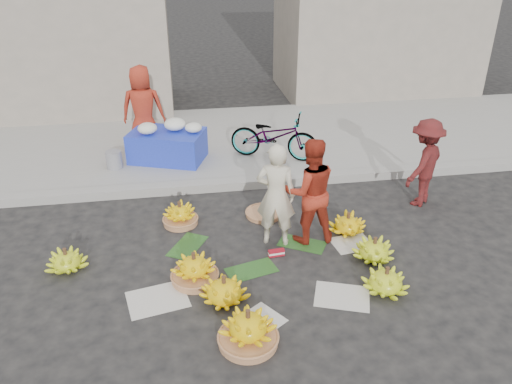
{
  "coord_description": "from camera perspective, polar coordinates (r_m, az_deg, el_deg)",
  "views": [
    {
      "loc": [
        -0.89,
        -5.44,
        3.89
      ],
      "look_at": [
        0.1,
        0.65,
        0.7
      ],
      "focal_mm": 35.0,
      "sensor_mm": 36.0,
      "label": 1
    }
  ],
  "objects": [
    {
      "name": "bicycle",
      "position": [
        9.34,
        2.05,
        6.41
      ],
      "size": [
        1.19,
        1.75,
        0.87
      ],
      "primitive_type": "imported",
      "rotation": [
        0.0,
        0.0,
        1.16
      ],
      "color": "gray",
      "rests_on": "sidewalk"
    },
    {
      "name": "banana_bunch_4",
      "position": [
        6.87,
        13.34,
        -6.45
      ],
      "size": [
        0.71,
        0.71,
        0.34
      ],
      "rotation": [
        0.0,
        0.0,
        0.41
      ],
      "color": "#A4C81C",
      "rests_on": "ground"
    },
    {
      "name": "vendor_red",
      "position": [
        6.86,
        6.16,
        0.1
      ],
      "size": [
        0.75,
        0.59,
        1.53
      ],
      "primitive_type": "imported",
      "rotation": [
        0.0,
        0.0,
        3.16
      ],
      "color": "#B6331C",
      "rests_on": "ground"
    },
    {
      "name": "banana_bunch_1",
      "position": [
        5.99,
        -3.67,
        -11.18
      ],
      "size": [
        0.72,
        0.72,
        0.36
      ],
      "rotation": [
        0.0,
        0.0,
        -0.3
      ],
      "color": "yellow",
      "rests_on": "ground"
    },
    {
      "name": "flower_vendor",
      "position": [
        9.84,
        -12.8,
        9.26
      ],
      "size": [
        0.84,
        0.57,
        1.65
      ],
      "primitive_type": "imported",
      "rotation": [
        0.0,
        0.0,
        3.08
      ],
      "color": "#B6331C",
      "rests_on": "sidewalk"
    },
    {
      "name": "banana_bunch_5",
      "position": [
        7.4,
        10.45,
        -3.61
      ],
      "size": [
        0.64,
        0.64,
        0.33
      ],
      "rotation": [
        0.0,
        0.0,
        -0.31
      ],
      "color": "yellow",
      "rests_on": "ground"
    },
    {
      "name": "banana_bunch_6",
      "position": [
        6.96,
        -20.83,
        -7.31
      ],
      "size": [
        0.61,
        0.61,
        0.32
      ],
      "rotation": [
        0.0,
        0.0,
        0.29
      ],
      "color": "#A4C81C",
      "rests_on": "ground"
    },
    {
      "name": "building_left",
      "position": [
        13.15,
        -23.87,
        16.9
      ],
      "size": [
        6.0,
        3.0,
        4.0
      ],
      "primitive_type": "cube",
      "color": "gray",
      "rests_on": "sidewalk"
    },
    {
      "name": "banana_bunch_3",
      "position": [
        6.34,
        14.62,
        -9.79
      ],
      "size": [
        0.69,
        0.69,
        0.35
      ],
      "rotation": [
        0.0,
        0.0,
        -0.3
      ],
      "color": "#A4C81C",
      "rests_on": "ground"
    },
    {
      "name": "basket_spare",
      "position": [
        7.75,
        0.89,
        -2.49
      ],
      "size": [
        0.68,
        0.68,
        0.06
      ],
      "primitive_type": "cylinder",
      "rotation": [
        0.0,
        0.0,
        -0.28
      ],
      "color": "#A56A45",
      "rests_on": "ground"
    },
    {
      "name": "banana_leaves",
      "position": [
        6.89,
        -1.03,
        -6.96
      ],
      "size": [
        2.0,
        1.0,
        0.0
      ],
      "primitive_type": null,
      "color": "#1F4E1A",
      "rests_on": "ground"
    },
    {
      "name": "man_striped",
      "position": [
        8.24,
        18.67,
        3.17
      ],
      "size": [
        1.05,
        0.99,
        1.42
      ],
      "primitive_type": "imported",
      "rotation": [
        0.0,
        0.0,
        3.83
      ],
      "color": "maroon",
      "rests_on": "ground"
    },
    {
      "name": "vendor_cream",
      "position": [
        6.76,
        2.3,
        -0.38
      ],
      "size": [
        0.63,
        0.5,
        1.49
      ],
      "primitive_type": "imported",
      "rotation": [
        0.0,
        0.0,
        2.84
      ],
      "color": "beige",
      "rests_on": "ground"
    },
    {
      "name": "newspaper_scatter",
      "position": [
        6.12,
        1.3,
        -12.09
      ],
      "size": [
        3.2,
        1.8,
        0.0
      ],
      "primitive_type": null,
      "color": "silver",
      "rests_on": "ground"
    },
    {
      "name": "incense_stack",
      "position": [
        6.81,
        2.35,
        -6.96
      ],
      "size": [
        0.23,
        0.09,
        0.09
      ],
      "primitive_type": "cube",
      "rotation": [
        0.0,
        0.0,
        0.11
      ],
      "color": "#AB1221",
      "rests_on": "ground"
    },
    {
      "name": "flower_table",
      "position": [
        9.44,
        -10.05,
        5.47
      ],
      "size": [
        1.52,
        1.23,
        0.77
      ],
      "rotation": [
        0.0,
        0.0,
        -0.35
      ],
      "color": "#1D2FBC",
      "rests_on": "sidewalk"
    },
    {
      "name": "banana_bunch_0",
      "position": [
        6.35,
        -7.05,
        -8.72
      ],
      "size": [
        0.65,
        0.65,
        0.42
      ],
      "rotation": [
        0.0,
        0.0,
        -0.37
      ],
      "color": "#A56A45",
      "rests_on": "ground"
    },
    {
      "name": "curb",
      "position": [
        8.58,
        -2.3,
        0.95
      ],
      "size": [
        40.0,
        0.25,
        0.15
      ],
      "primitive_type": "cube",
      "color": "gray",
      "rests_on": "ground"
    },
    {
      "name": "banana_bunch_7",
      "position": [
        7.56,
        -8.66,
        -2.61
      ],
      "size": [
        0.55,
        0.55,
        0.38
      ],
      "rotation": [
        0.0,
        0.0,
        0.34
      ],
      "color": "#A56A45",
      "rests_on": "ground"
    },
    {
      "name": "banana_bunch_2",
      "position": [
        5.45,
        -0.91,
        -15.41
      ],
      "size": [
        0.72,
        0.72,
        0.44
      ],
      "rotation": [
        0.0,
        0.0,
        0.37
      ],
      "color": "#A56A45",
      "rests_on": "ground"
    },
    {
      "name": "ground",
      "position": [
        6.74,
        0.07,
        -7.85
      ],
      "size": [
        80.0,
        80.0,
        0.0
      ],
      "primitive_type": "plane",
      "color": "black",
      "rests_on": "ground"
    },
    {
      "name": "grey_bucket",
      "position": [
        9.36,
        -15.91,
        3.58
      ],
      "size": [
        0.28,
        0.28,
        0.32
      ],
      "primitive_type": "cylinder",
      "color": "gray",
      "rests_on": "sidewalk"
    },
    {
      "name": "sidewalk",
      "position": [
        10.5,
        -3.73,
        5.9
      ],
      "size": [
        40.0,
        4.0,
        0.12
      ],
      "primitive_type": "cube",
      "color": "gray",
      "rests_on": "ground"
    }
  ]
}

